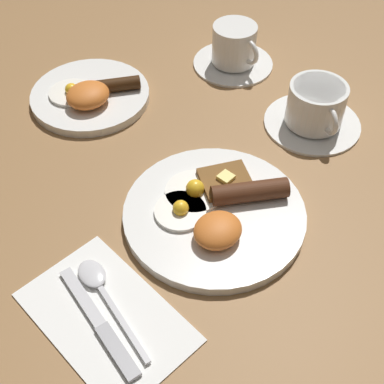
% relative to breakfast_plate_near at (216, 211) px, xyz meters
% --- Properties ---
extents(ground_plane, '(3.00, 3.00, 0.00)m').
position_rel_breakfast_plate_near_xyz_m(ground_plane, '(-0.00, 0.00, -0.01)').
color(ground_plane, olive).
extents(breakfast_plate_near, '(0.26, 0.26, 0.05)m').
position_rel_breakfast_plate_near_xyz_m(breakfast_plate_near, '(0.00, 0.00, 0.00)').
color(breakfast_plate_near, white).
rests_on(breakfast_plate_near, ground_plane).
extents(breakfast_plate_far, '(0.21, 0.21, 0.05)m').
position_rel_breakfast_plate_near_xyz_m(breakfast_plate_far, '(0.01, 0.34, 0.00)').
color(breakfast_plate_far, white).
rests_on(breakfast_plate_far, ground_plane).
extents(teacup_near, '(0.16, 0.16, 0.08)m').
position_rel_breakfast_plate_near_xyz_m(teacup_near, '(0.26, 0.04, 0.02)').
color(teacup_near, white).
rests_on(teacup_near, ground_plane).
extents(teacup_far, '(0.15, 0.15, 0.08)m').
position_rel_breakfast_plate_near_xyz_m(teacup_far, '(0.28, 0.26, 0.02)').
color(teacup_far, white).
rests_on(teacup_far, ground_plane).
extents(napkin, '(0.15, 0.22, 0.01)m').
position_rel_breakfast_plate_near_xyz_m(napkin, '(-0.21, -0.03, -0.01)').
color(napkin, white).
rests_on(napkin, ground_plane).
extents(knife, '(0.03, 0.18, 0.01)m').
position_rel_breakfast_plate_near_xyz_m(knife, '(-0.22, -0.04, -0.01)').
color(knife, silver).
rests_on(knife, napkin).
extents(spoon, '(0.04, 0.17, 0.01)m').
position_rel_breakfast_plate_near_xyz_m(spoon, '(-0.19, 0.01, -0.00)').
color(spoon, silver).
rests_on(spoon, napkin).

